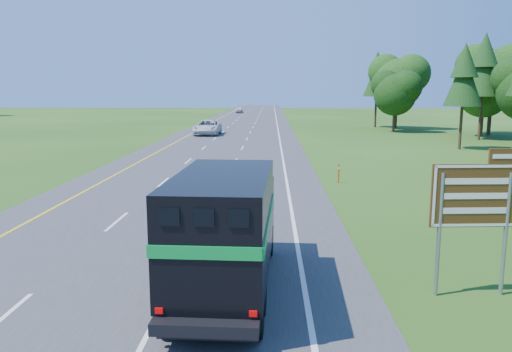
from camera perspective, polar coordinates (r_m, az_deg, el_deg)
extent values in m
cube|color=#38383A|center=(59.31, -2.67, 4.52)|extent=(15.00, 260.00, 0.04)
cube|color=yellow|center=(59.99, -7.93, 4.52)|extent=(0.15, 260.00, 0.01)
cube|color=white|center=(59.14, 2.67, 4.53)|extent=(0.15, 260.00, 0.01)
cylinder|color=black|center=(16.75, -5.35, -7.15)|extent=(0.37, 1.03, 1.02)
cylinder|color=black|center=(16.55, 1.37, -7.32)|extent=(0.37, 1.03, 1.02)
cylinder|color=black|center=(12.63, -8.73, -12.98)|extent=(0.37, 1.03, 1.02)
cylinder|color=black|center=(12.37, 0.36, -13.37)|extent=(0.37, 1.03, 1.02)
cylinder|color=black|center=(11.64, -9.97, -15.06)|extent=(0.37, 1.03, 1.02)
cylinder|color=black|center=(11.35, -0.02, -15.57)|extent=(0.37, 1.03, 1.02)
cube|color=black|center=(13.79, -3.34, -10.40)|extent=(2.53, 7.50, 0.26)
cube|color=black|center=(16.24, -2.07, -3.56)|extent=(2.34, 1.76, 1.76)
cube|color=black|center=(16.97, -1.77, -1.37)|extent=(2.04, 0.14, 0.56)
cube|color=black|center=(12.75, -3.78, -5.46)|extent=(2.54, 5.47, 2.55)
cube|color=#078F32|center=(10.15, -5.89, -8.75)|extent=(2.32, 0.13, 0.28)
cube|color=#078F32|center=(12.93, -8.98, -4.76)|extent=(0.26, 5.38, 0.28)
cube|color=#078F32|center=(12.61, 1.54, -5.01)|extent=(0.26, 5.38, 0.28)
cube|color=black|center=(10.09, -9.87, -4.64)|extent=(0.42, 0.05, 0.37)
cube|color=black|center=(9.94, -5.97, -4.76)|extent=(0.42, 0.05, 0.37)
cube|color=black|center=(9.85, -1.96, -4.85)|extent=(0.42, 0.05, 0.37)
cube|color=black|center=(10.99, -5.61, -17.89)|extent=(2.14, 0.20, 0.09)
cube|color=#B20505|center=(10.82, -11.03, -14.88)|extent=(0.17, 0.04, 0.13)
cube|color=#B20505|center=(10.50, -0.33, -15.47)|extent=(0.17, 0.04, 0.13)
imported|color=silver|center=(61.75, -5.57, 5.56)|extent=(3.02, 6.52, 1.81)
imported|color=#B8B9C0|center=(121.71, -1.94, 7.57)|extent=(1.98, 4.52, 1.52)
cylinder|color=gray|center=(14.00, 20.18, -6.37)|extent=(0.11, 0.11, 3.33)
cylinder|color=gray|center=(14.75, 26.61, -6.01)|extent=(0.11, 0.11, 3.33)
cube|color=#4F2E11|center=(14.11, 23.77, -2.08)|extent=(2.33, 0.21, 1.66)
cube|color=#4F2E11|center=(14.28, 26.66, 2.04)|extent=(0.89, 0.12, 0.40)
cube|color=white|center=(14.08, 23.84, -2.11)|extent=(2.21, 0.15, 1.60)
cube|color=#D8470B|center=(29.79, 9.43, 0.30)|extent=(0.09, 0.04, 1.17)
cube|color=white|center=(29.74, 9.45, 0.91)|extent=(0.10, 0.05, 0.13)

